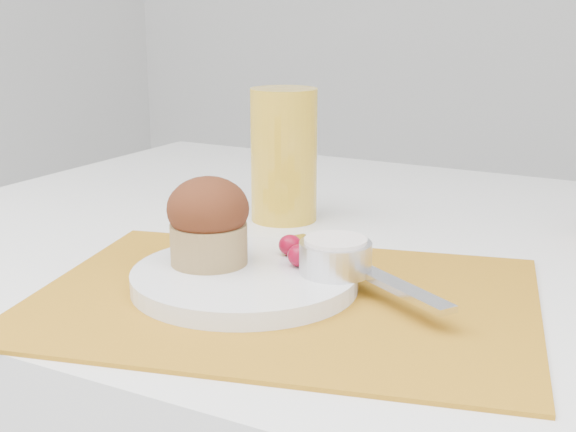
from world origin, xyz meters
The scene contains 9 objects.
placemat centered at (-0.05, -0.16, 0.75)m, with size 0.43×0.31×0.00m, color #B37518.
plate centered at (-0.09, -0.15, 0.76)m, with size 0.20×0.20×0.02m, color white.
ramekin centered at (-0.02, -0.12, 0.78)m, with size 0.06×0.06×0.03m, color silver.
cream centered at (-0.02, -0.12, 0.80)m, with size 0.05×0.05×0.01m, color white.
raspberry_near centered at (-0.08, -0.10, 0.78)m, with size 0.02×0.02×0.02m, color #630214.
raspberry_far centered at (-0.05, -0.12, 0.78)m, with size 0.02×0.02×0.02m, color #620215.
butter_knife centered at (0.00, -0.11, 0.77)m, with size 0.23×0.02×0.01m, color silver.
juice_glass centered at (-0.18, 0.07, 0.83)m, with size 0.08×0.08×0.15m, color gold.
muffin centered at (-0.13, -0.15, 0.81)m, with size 0.09×0.09×0.08m.
Camera 1 is at (0.26, -0.72, 1.00)m, focal length 50.00 mm.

